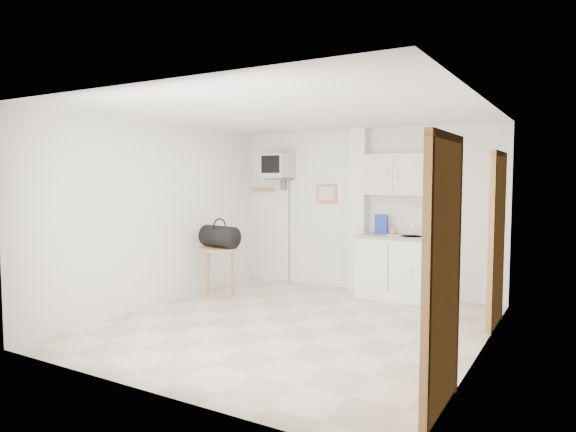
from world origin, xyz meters
The scene contains 7 objects.
ground centered at (0.00, 0.00, 0.00)m, with size 4.50×4.50×0.00m, color beige.
room_envelope centered at (0.24, 0.09, 1.54)m, with size 4.24×4.54×2.55m.
kitchenette centered at (0.57, 2.00, 0.80)m, with size 1.03×0.58×2.10m.
crt_television centered at (-1.45, 2.02, 1.94)m, with size 0.44×0.45×2.15m.
round_table centered at (-1.65, 0.69, 0.63)m, with size 0.60×0.60×0.74m.
duffel_bag centered at (-1.64, 0.71, 0.90)m, with size 0.63×0.42×0.43m.
water_bottle centered at (1.56, 0.04, 0.15)m, with size 0.11×0.11×0.33m.
Camera 1 is at (2.99, -5.19, 1.75)m, focal length 32.00 mm.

